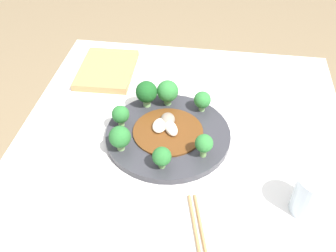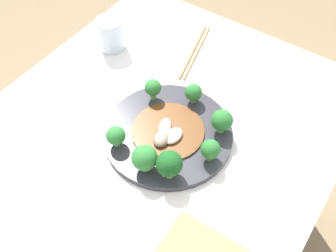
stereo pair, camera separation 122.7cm
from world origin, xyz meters
TOP-DOWN VIEW (x-y plane):
  - table at (0.00, 0.00)m, footprint 0.90×0.81m
  - plate at (0.02, 0.03)m, footprint 0.30×0.30m
  - broccoli_west at (-0.09, 0.03)m, footprint 0.04×0.04m
  - broccoli_southeast at (0.12, -0.04)m, footprint 0.04×0.04m
  - broccoli_southwest at (-0.04, -0.06)m, footprint 0.04×0.04m
  - broccoli_north at (0.03, 0.15)m, footprint 0.04×0.04m
  - broccoli_northwest at (-0.05, 0.13)m, footprint 0.05×0.05m
  - broccoli_northeast at (0.12, 0.10)m, footprint 0.06×0.06m
  - broccoli_east at (0.13, 0.05)m, footprint 0.06×0.06m
  - stirfry_center at (0.03, 0.04)m, footprint 0.17×0.17m
  - drinking_glass at (-0.15, -0.28)m, footprint 0.07×0.07m
  - chopsticks at (-0.26, -0.07)m, footprint 0.23×0.08m
  - cutting_board at (0.27, 0.25)m, footprint 0.21×0.16m

SIDE VIEW (x-z plane):
  - table at x=0.00m, z-range 0.00..0.76m
  - chopsticks at x=-0.26m, z-range 0.76..0.77m
  - plate at x=0.02m, z-range 0.76..0.78m
  - cutting_board at x=0.27m, z-range 0.76..0.78m
  - stirfry_center at x=0.03m, z-range 0.77..0.80m
  - drinking_glass at x=-0.15m, z-range 0.76..0.86m
  - broccoli_west at x=-0.09m, z-range 0.78..0.84m
  - broccoli_southeast at x=0.12m, z-range 0.78..0.84m
  - broccoli_north at x=0.03m, z-range 0.79..0.84m
  - broccoli_southwest at x=-0.04m, z-range 0.79..0.85m
  - broccoli_northwest at x=-0.05m, z-range 0.79..0.85m
  - broccoli_east at x=0.13m, z-range 0.79..0.85m
  - broccoli_northeast at x=0.12m, z-range 0.79..0.86m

